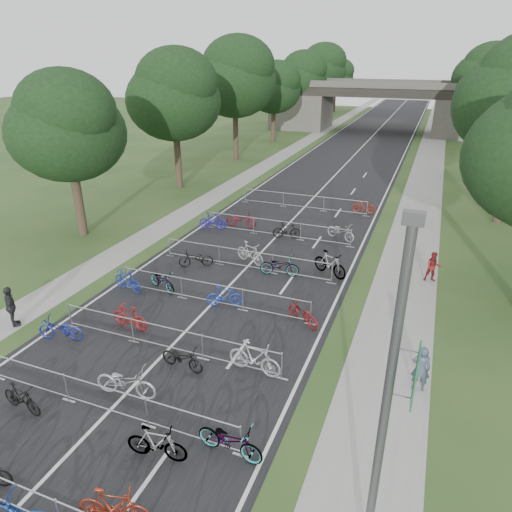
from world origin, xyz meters
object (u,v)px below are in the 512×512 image
at_px(overpass_bridge, 379,107).
at_px(pedestrian_b, 433,267).
at_px(pedestrian_a, 421,369).
at_px(lamppost, 387,411).
at_px(pedestrian_c, 11,307).

relative_size(overpass_bridge, pedestrian_b, 20.00).
bearing_deg(pedestrian_a, overpass_bridge, -86.65).
relative_size(lamppost, pedestrian_a, 4.86).
bearing_deg(lamppost, overpass_bridge, 97.53).
relative_size(overpass_bridge, pedestrian_c, 17.33).
bearing_deg(lamppost, pedestrian_c, 163.88).
height_order(pedestrian_a, pedestrian_b, pedestrian_a).
xyz_separation_m(lamppost, pedestrian_a, (0.74, 6.39, -3.43)).
distance_m(pedestrian_b, pedestrian_c, 19.29).
height_order(overpass_bridge, pedestrian_c, overpass_bridge).
height_order(pedestrian_b, pedestrian_c, pedestrian_c).
height_order(lamppost, pedestrian_a, lamppost).
xyz_separation_m(pedestrian_a, pedestrian_c, (-15.94, -2.00, 0.05)).
height_order(pedestrian_a, pedestrian_c, pedestrian_c).
distance_m(pedestrian_a, pedestrian_c, 16.06).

